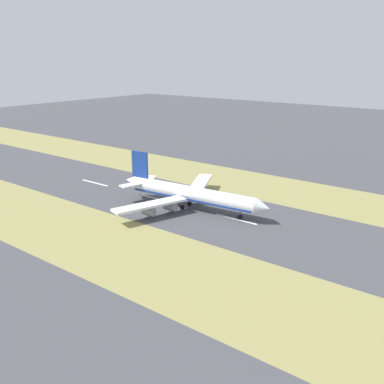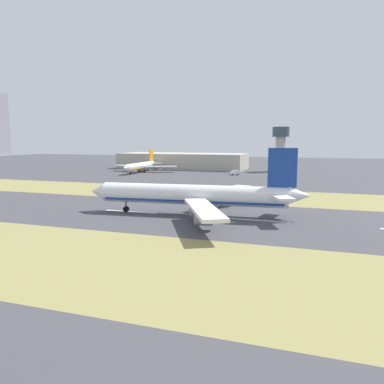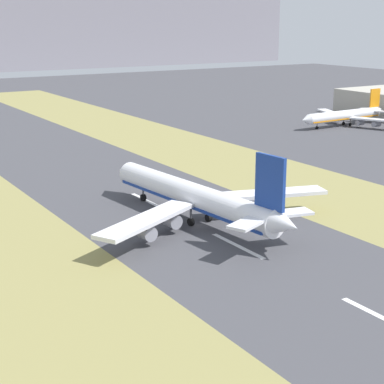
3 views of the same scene
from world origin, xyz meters
name	(u,v)px [view 3 (image 3 of 3)]	position (x,y,z in m)	size (l,w,h in m)	color
ground_plane	(197,226)	(0.00, 0.00, 0.00)	(800.00, 800.00, 0.00)	#424247
grass_median_west	(3,264)	(-45.00, 0.00, 0.00)	(40.00, 600.00, 0.01)	olive
grass_median_east	(340,198)	(45.00, 0.00, 0.00)	(40.00, 600.00, 0.01)	olive
centreline_dash_near	(384,319)	(0.00, -55.89, 0.01)	(1.20, 18.00, 0.01)	silver
centreline_dash_mid	(238,246)	(0.00, -15.89, 0.01)	(1.20, 18.00, 0.01)	silver
centreline_dash_far	(148,201)	(0.00, 24.11, 0.01)	(1.20, 18.00, 0.01)	silver
airplane_main_jet	(197,198)	(1.24, 2.22, 6.02)	(63.88, 67.22, 20.20)	white
airplane_parked_apron	(346,115)	(132.69, 85.91, 4.57)	(50.98, 48.66, 15.34)	white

